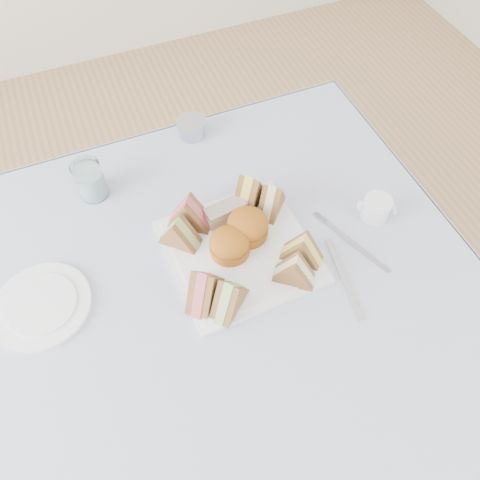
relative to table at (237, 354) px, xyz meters
name	(u,v)px	position (x,y,z in m)	size (l,w,h in m)	color
floor	(238,393)	(0.00, 0.00, -0.37)	(4.00, 4.00, 0.00)	#9E7751
table	(237,354)	(0.00, 0.00, 0.00)	(0.90, 0.90, 0.74)	brown
tablecloth	(236,290)	(0.00, 0.00, 0.37)	(1.02, 1.02, 0.01)	#909BC2
serving_plate	(240,251)	(0.04, 0.08, 0.38)	(0.30, 0.30, 0.01)	white
sandwich_fl_a	(204,285)	(-0.06, 0.00, 0.43)	(0.10, 0.05, 0.09)	brown
sandwich_fl_b	(229,295)	(-0.03, -0.03, 0.43)	(0.09, 0.04, 0.08)	brown
sandwich_fr_a	(303,248)	(0.15, 0.01, 0.43)	(0.09, 0.04, 0.08)	brown
sandwich_fr_b	(295,269)	(0.12, -0.03, 0.43)	(0.09, 0.04, 0.08)	brown
sandwich_bl_a	(179,231)	(-0.07, 0.15, 0.43)	(0.09, 0.04, 0.08)	brown
sandwich_bl_b	(189,212)	(-0.03, 0.18, 0.43)	(0.10, 0.05, 0.09)	brown
sandwich_br_a	(272,198)	(0.15, 0.15, 0.43)	(0.09, 0.04, 0.08)	brown
sandwich_br_b	(249,190)	(0.11, 0.19, 0.43)	(0.10, 0.05, 0.09)	brown
scone_left	(230,244)	(0.02, 0.08, 0.42)	(0.09, 0.09, 0.06)	#9D491D
scone_right	(247,226)	(0.07, 0.11, 0.42)	(0.09, 0.09, 0.06)	#9D491D
pastry_slice	(225,212)	(0.04, 0.17, 0.41)	(0.09, 0.04, 0.04)	beige
side_plate	(42,305)	(-0.37, 0.11, 0.38)	(0.19, 0.19, 0.01)	white
water_glass	(90,180)	(-0.21, 0.36, 0.42)	(0.07, 0.07, 0.10)	white
tea_strainer	(192,129)	(0.07, 0.46, 0.40)	(0.08, 0.08, 0.04)	#ADB2C8
knife	(344,278)	(0.22, -0.06, 0.38)	(0.02, 0.19, 0.00)	#ADB2C8
fork	(357,246)	(0.28, 0.00, 0.38)	(0.01, 0.18, 0.00)	#ADB2C8
creamer_jug	(376,208)	(0.36, 0.06, 0.40)	(0.06, 0.06, 0.05)	white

